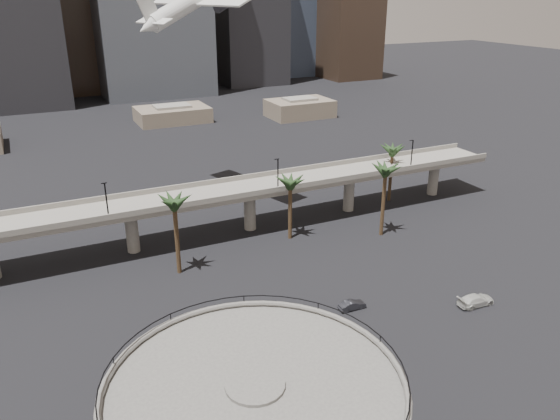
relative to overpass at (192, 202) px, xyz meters
name	(u,v)px	position (x,y,z in m)	size (l,w,h in m)	color
overpass	(192,202)	(0.00, 0.00, 0.00)	(130.00, 9.30, 14.70)	slate
palm_trees	(319,176)	(21.48, -7.53, 3.96)	(54.40, 18.40, 14.00)	#47331E
low_buildings	(133,122)	(6.89, 87.30, -4.48)	(135.00, 27.50, 6.80)	#695B4D
car_a	(346,367)	(5.09, -43.79, -6.60)	(1.75, 4.36, 1.48)	#AA3C18
car_b	(352,305)	(13.26, -32.31, -6.67)	(1.41, 4.04, 1.33)	black
car_c	(476,300)	(29.98, -39.14, -6.51)	(2.31, 5.69, 1.65)	beige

